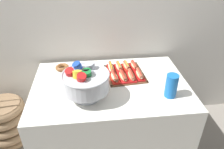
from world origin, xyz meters
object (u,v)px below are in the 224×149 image
hot_dog_5 (119,67)px  hot_dog_6 (127,66)px  hot_dog_3 (139,74)px  buffet_table (110,116)px  floor_vase (7,122)px  punch_bowl (85,81)px  hot_dog_7 (134,66)px  cup_stack (171,86)px  donut (62,67)px  serving_tray (125,74)px  hot_dog_2 (131,76)px  hot_dog_4 (111,68)px  hot_dog_0 (115,77)px  hot_dog_1 (123,76)px

hot_dog_5 → hot_dog_6: bearing=4.7°
hot_dog_3 → buffet_table: bearing=-166.6°
floor_vase → punch_bowl: punch_bowl is taller
floor_vase → hot_dog_5: (1.16, -0.01, 0.58)m
hot_dog_7 → cup_stack: (0.20, -0.45, 0.06)m
hot_dog_7 → hot_dog_6: bearing=-175.3°
donut → serving_tray: bearing=-15.7°
floor_vase → serving_tray: size_ratio=2.30×
hot_dog_6 → punch_bowl: (-0.38, -0.39, 0.12)m
serving_tray → hot_dog_2: (0.04, -0.08, 0.03)m
hot_dog_4 → hot_dog_7: 0.23m
hot_dog_0 → hot_dog_4: 0.17m
hot_dog_2 → hot_dog_7: bearing=70.2°
serving_tray → hot_dog_6: 0.10m
floor_vase → hot_dog_4: 1.23m
buffet_table → floor_vase: size_ratio=1.50×
hot_dog_0 → hot_dog_1: bearing=4.7°
hot_dog_4 → hot_dog_0: bearing=-85.3°
hot_dog_7 → donut: 0.69m
hot_dog_5 → cup_stack: bearing=-51.5°
buffet_table → hot_dog_5: bearing=64.3°
cup_stack → donut: size_ratio=1.48×
hot_dog_2 → donut: bearing=158.7°
hot_dog_4 → hot_dog_5: (0.07, 0.01, 0.00)m
serving_tray → hot_dog_1: 0.10m
hot_dog_1 → cup_stack: cup_stack is taller
buffet_table → floor_vase: floor_vase is taller
buffet_table → punch_bowl: bearing=-141.0°
hot_dog_0 → punch_bowl: (-0.25, -0.21, 0.12)m
hot_dog_1 → hot_dog_2: (0.07, 0.01, -0.00)m
hot_dog_1 → hot_dog_4: (-0.09, 0.16, 0.00)m
buffet_table → hot_dog_1: hot_dog_1 is taller
hot_dog_1 → hot_dog_2: size_ratio=1.01×
hot_dog_7 → cup_stack: 0.49m
hot_dog_7 → serving_tray: bearing=-139.1°
hot_dog_1 → cup_stack: size_ratio=0.98×
buffet_table → hot_dog_6: bearing=51.2°
serving_tray → hot_dog_3: 0.14m
floor_vase → hot_dog_4: size_ratio=4.83×
cup_stack → hot_dog_0: bearing=147.1°
buffet_table → hot_dog_3: bearing=13.4°
hot_dog_6 → donut: hot_dog_6 is taller
hot_dog_5 → punch_bowl: punch_bowl is taller
floor_vase → hot_dog_3: bearing=-7.0°
hot_dog_2 → floor_vase: bearing=172.3°
buffet_table → cup_stack: size_ratio=6.94×
floor_vase → serving_tray: bearing=-4.2°
donut → hot_dog_0: bearing=-28.3°
hot_dog_1 → floor_vase: bearing=171.6°
cup_stack → serving_tray: bearing=130.4°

